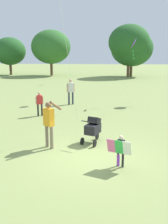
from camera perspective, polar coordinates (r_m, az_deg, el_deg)
ground_plane at (r=8.95m, az=1.93°, el=-9.60°), size 120.00×120.00×0.00m
treeline_distant at (r=36.48m, az=2.45°, el=14.00°), size 44.24×7.18×6.80m
child_with_butterfly_kite at (r=8.01m, az=7.95°, el=-7.85°), size 0.74×0.48×1.00m
person_adult_flyer at (r=9.45m, az=-7.68°, el=-1.86°), size 0.69×0.47×1.79m
stroller at (r=10.00m, az=1.98°, el=-3.41°), size 0.78×1.11×1.03m
kite_green_novelty at (r=17.39m, az=10.57°, el=13.85°), size 2.13×1.55×4.25m
person_red_shirt at (r=17.11m, az=-2.92°, el=4.91°), size 0.51×0.33×1.67m
person_couple_left at (r=14.28m, az=-9.68°, el=2.21°), size 0.41×0.23×1.32m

